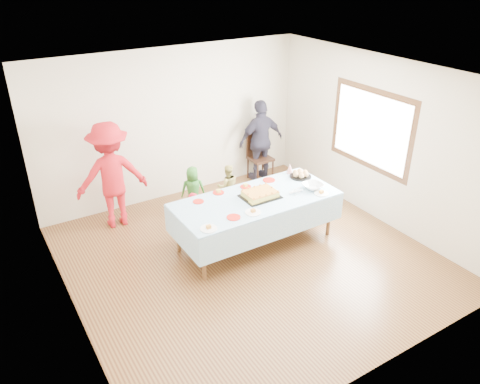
% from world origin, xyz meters
% --- Properties ---
extents(ground, '(5.00, 5.00, 0.00)m').
position_xyz_m(ground, '(0.00, 0.00, 0.00)').
color(ground, '#4C2815').
rests_on(ground, ground).
extents(room_walls, '(5.04, 5.04, 2.72)m').
position_xyz_m(room_walls, '(0.05, 0.00, 1.77)').
color(room_walls, beige).
rests_on(room_walls, ground).
extents(party_table, '(2.50, 1.10, 0.78)m').
position_xyz_m(party_table, '(0.31, 0.29, 0.72)').
color(party_table, '#57351E').
rests_on(party_table, ground).
extents(birthday_cake, '(0.56, 0.43, 0.10)m').
position_xyz_m(birthday_cake, '(0.38, 0.29, 0.83)').
color(birthday_cake, black).
rests_on(birthday_cake, party_table).
extents(rolls_tray, '(0.36, 0.36, 0.11)m').
position_xyz_m(rolls_tray, '(1.34, 0.54, 0.83)').
color(rolls_tray, black).
rests_on(rolls_tray, party_table).
extents(punch_bowl, '(0.32, 0.32, 0.08)m').
position_xyz_m(punch_bowl, '(1.24, 0.10, 0.82)').
color(punch_bowl, silver).
rests_on(punch_bowl, party_table).
extents(party_hat, '(0.10, 0.10, 0.17)m').
position_xyz_m(party_hat, '(1.28, 0.75, 0.87)').
color(party_hat, silver).
rests_on(party_hat, party_table).
extents(fork_pile, '(0.24, 0.18, 0.07)m').
position_xyz_m(fork_pile, '(0.91, 0.13, 0.81)').
color(fork_pile, white).
rests_on(fork_pile, party_table).
extents(plate_red_far_a, '(0.16, 0.16, 0.01)m').
position_xyz_m(plate_red_far_a, '(-0.48, 0.64, 0.79)').
color(plate_red_far_a, red).
rests_on(plate_red_far_a, party_table).
extents(plate_red_far_b, '(0.18, 0.18, 0.01)m').
position_xyz_m(plate_red_far_b, '(-0.09, 0.74, 0.79)').
color(plate_red_far_b, red).
rests_on(plate_red_far_b, party_table).
extents(plate_red_far_c, '(0.17, 0.17, 0.01)m').
position_xyz_m(plate_red_far_c, '(0.38, 0.69, 0.79)').
color(plate_red_far_c, red).
rests_on(plate_red_far_c, party_table).
extents(plate_red_far_d, '(0.20, 0.20, 0.01)m').
position_xyz_m(plate_red_far_d, '(0.83, 0.70, 0.79)').
color(plate_red_far_d, red).
rests_on(plate_red_far_d, party_table).
extents(plate_red_near, '(0.20, 0.20, 0.01)m').
position_xyz_m(plate_red_near, '(-0.28, -0.03, 0.79)').
color(plate_red_near, red).
rests_on(plate_red_near, party_table).
extents(plate_white_left, '(0.23, 0.23, 0.01)m').
position_xyz_m(plate_white_left, '(-0.71, -0.11, 0.79)').
color(plate_white_left, white).
rests_on(plate_white_left, party_table).
extents(plate_white_mid, '(0.23, 0.23, 0.01)m').
position_xyz_m(plate_white_mid, '(0.03, -0.05, 0.79)').
color(plate_white_mid, white).
rests_on(plate_white_mid, party_table).
extents(plate_white_right, '(0.22, 0.22, 0.01)m').
position_xyz_m(plate_white_right, '(1.24, -0.11, 0.79)').
color(plate_white_right, white).
rests_on(plate_white_right, party_table).
extents(dining_chair, '(0.42, 0.42, 0.96)m').
position_xyz_m(dining_chair, '(1.66, 2.25, 0.53)').
color(dining_chair, black).
rests_on(dining_chair, ground).
extents(toddler_left, '(0.29, 0.19, 0.79)m').
position_xyz_m(toddler_left, '(-0.44, 0.94, 0.39)').
color(toddler_left, red).
rests_on(toddler_left, ground).
extents(toddler_mid, '(0.50, 0.42, 0.86)m').
position_xyz_m(toddler_mid, '(-0.08, 1.65, 0.43)').
color(toddler_mid, '#2C6A23').
rests_on(toddler_mid, ground).
extents(toddler_right, '(0.47, 0.41, 0.80)m').
position_xyz_m(toddler_right, '(0.53, 1.53, 0.40)').
color(toddler_right, tan).
rests_on(toddler_right, ground).
extents(adult_left, '(1.20, 0.77, 1.77)m').
position_xyz_m(adult_left, '(-1.35, 2.00, 0.89)').
color(adult_left, red).
rests_on(adult_left, ground).
extents(adult_right, '(0.96, 0.43, 1.61)m').
position_xyz_m(adult_right, '(1.68, 2.20, 0.81)').
color(adult_right, '#2F2C3D').
rests_on(adult_right, ground).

